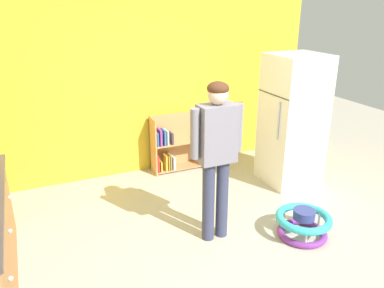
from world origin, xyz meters
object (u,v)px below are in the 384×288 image
bookshelf (174,146)px  baby_walker (303,223)px  refrigerator (293,121)px  standing_person (217,148)px

bookshelf → baby_walker: bookshelf is taller
bookshelf → baby_walker: size_ratio=1.41×
refrigerator → baby_walker: (-0.72, -1.22, -0.73)m
standing_person → baby_walker: size_ratio=2.83×
bookshelf → baby_walker: (0.62, -2.25, -0.21)m
refrigerator → standing_person: 1.81m
bookshelf → standing_person: (-0.26, -1.86, 0.66)m
bookshelf → standing_person: bearing=-97.9°
refrigerator → standing_person: size_ratio=1.04×
refrigerator → standing_person: (-1.60, -0.83, 0.14)m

